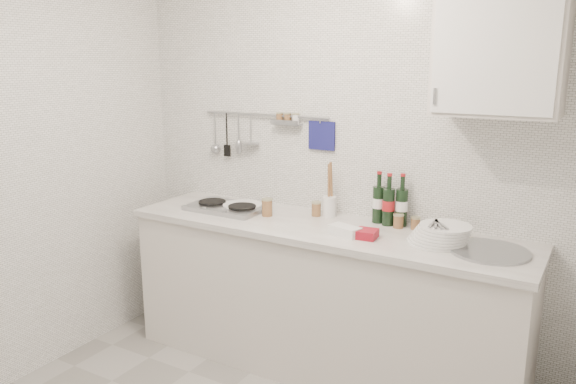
% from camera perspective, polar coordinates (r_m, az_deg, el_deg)
% --- Properties ---
extents(back_wall, '(3.00, 0.02, 2.50)m').
position_cam_1_polar(back_wall, '(3.52, 5.84, 2.99)').
color(back_wall, silver).
rests_on(back_wall, floor).
extents(counter, '(2.44, 0.64, 0.96)m').
position_cam_1_polar(counter, '(3.50, 3.54, -11.06)').
color(counter, beige).
rests_on(counter, floor).
extents(wall_rail, '(0.98, 0.09, 0.34)m').
position_cam_1_polar(wall_rail, '(3.75, -2.68, 6.39)').
color(wall_rail, '#93969B').
rests_on(wall_rail, back_wall).
extents(wall_cabinet, '(0.60, 0.38, 0.70)m').
position_cam_1_polar(wall_cabinet, '(3.02, 20.85, 13.87)').
color(wall_cabinet, beige).
rests_on(wall_cabinet, back_wall).
extents(plate_stack_hob, '(0.27, 0.27, 0.04)m').
position_cam_1_polar(plate_stack_hob, '(3.68, -4.76, -1.49)').
color(plate_stack_hob, '#4A67A7').
rests_on(plate_stack_hob, counter).
extents(plate_stack_sink, '(0.33, 0.32, 0.11)m').
position_cam_1_polar(plate_stack_sink, '(3.10, 15.24, -4.18)').
color(plate_stack_sink, white).
rests_on(plate_stack_sink, counter).
extents(wine_bottles, '(0.22, 0.10, 0.31)m').
position_cam_1_polar(wine_bottles, '(3.36, 10.29, -0.70)').
color(wine_bottles, black).
rests_on(wine_bottles, counter).
extents(butter_dish, '(0.20, 0.14, 0.05)m').
position_cam_1_polar(butter_dish, '(3.14, 5.82, -3.95)').
color(butter_dish, white).
rests_on(butter_dish, counter).
extents(strawberry_punnet, '(0.12, 0.12, 0.05)m').
position_cam_1_polar(strawberry_punnet, '(3.12, 7.95, -4.24)').
color(strawberry_punnet, '#AD1328').
rests_on(strawberry_punnet, counter).
extents(utensil_crock, '(0.08, 0.08, 0.35)m').
position_cam_1_polar(utensil_crock, '(3.50, 4.22, -1.18)').
color(utensil_crock, white).
rests_on(utensil_crock, counter).
extents(jar_a, '(0.06, 0.06, 0.09)m').
position_cam_1_polar(jar_a, '(3.51, 2.89, -1.71)').
color(jar_a, brown).
rests_on(jar_a, counter).
extents(jar_b, '(0.06, 0.06, 0.07)m').
position_cam_1_polar(jar_b, '(3.32, 12.82, -3.09)').
color(jar_b, brown).
rests_on(jar_b, counter).
extents(jar_c, '(0.06, 0.06, 0.08)m').
position_cam_1_polar(jar_c, '(3.33, 11.15, -2.89)').
color(jar_c, brown).
rests_on(jar_c, counter).
extents(jar_d, '(0.07, 0.07, 0.11)m').
position_cam_1_polar(jar_d, '(3.51, -2.14, -1.55)').
color(jar_d, brown).
rests_on(jar_d, counter).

